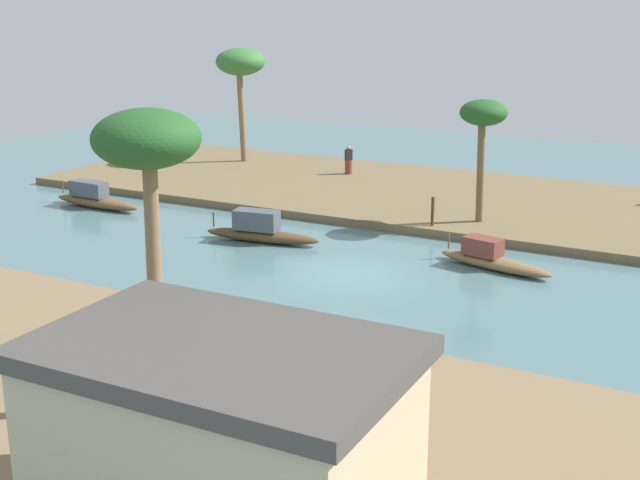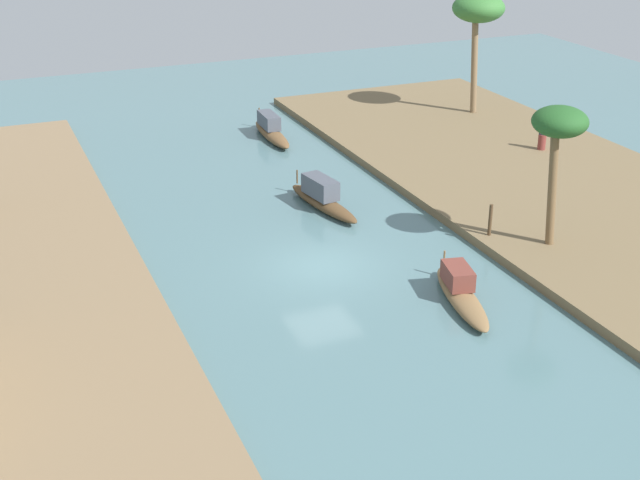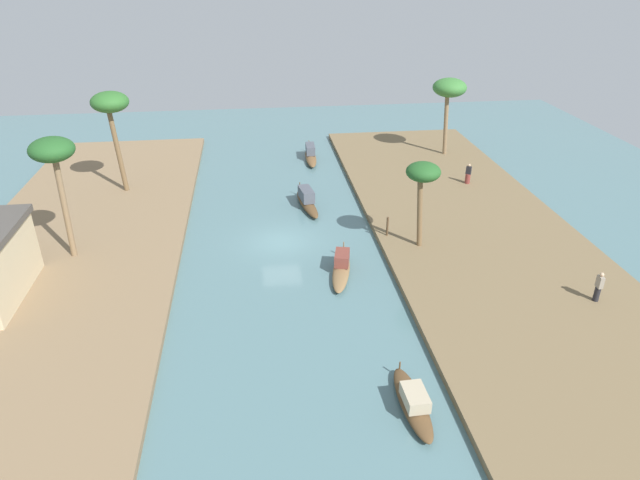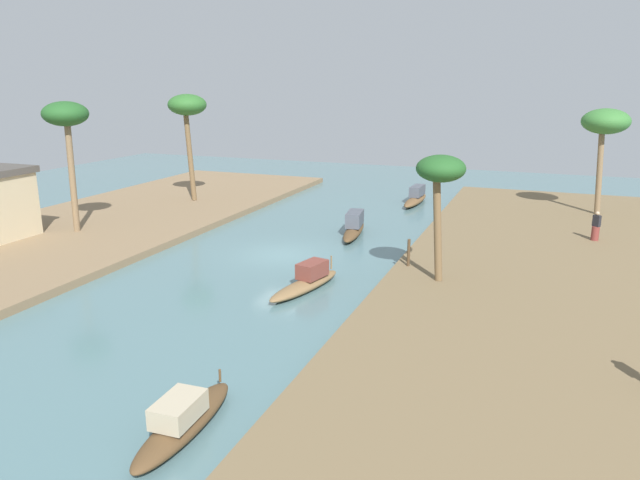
{
  "view_description": "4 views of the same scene",
  "coord_description": "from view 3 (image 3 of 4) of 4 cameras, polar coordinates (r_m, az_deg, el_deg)",
  "views": [
    {
      "loc": [
        -13.17,
        27.19,
        10.0
      ],
      "look_at": [
        1.93,
        -1.27,
        0.77
      ],
      "focal_mm": 48.25,
      "sensor_mm": 36.0,
      "label": 1
    },
    {
      "loc": [
        -26.53,
        11.24,
        13.91
      ],
      "look_at": [
        -0.02,
        0.1,
        1.09
      ],
      "focal_mm": 48.68,
      "sensor_mm": 36.0,
      "label": 2
    },
    {
      "loc": [
        -31.82,
        1.4,
        16.49
      ],
      "look_at": [
        -1.84,
        -2.3,
        0.92
      ],
      "focal_mm": 31.42,
      "sensor_mm": 36.0,
      "label": 3
    },
    {
      "loc": [
        -26.37,
        -12.33,
        8.58
      ],
      "look_at": [
        0.72,
        -1.87,
        0.79
      ],
      "focal_mm": 33.11,
      "sensor_mm": 36.0,
      "label": 4
    }
  ],
  "objects": [
    {
      "name": "riverbank_right",
      "position": [
        37.48,
        -23.74,
        -1.01
      ],
      "size": [
        44.22,
        13.07,
        0.37
      ],
      "primitive_type": "cube",
      "color": "#846B4C",
      "rests_on": "ground"
    },
    {
      "name": "sampan_midstream",
      "position": [
        50.3,
        -0.96,
        8.67
      ],
      "size": [
        5.16,
        1.12,
        1.26
      ],
      "rotation": [
        0.0,
        0.0,
        -0.04
      ],
      "color": "brown",
      "rests_on": "river_water"
    },
    {
      "name": "mooring_post",
      "position": [
        35.75,
        6.88,
        1.4
      ],
      "size": [
        0.14,
        0.14,
        1.27
      ],
      "primitive_type": "cylinder",
      "color": "#4C3823",
      "rests_on": "riverbank_left"
    },
    {
      "name": "palm_tree_left_far",
      "position": [
        50.57,
        13.05,
        14.72
      ],
      "size": [
        2.88,
        2.88,
        6.66
      ],
      "color": "#7F6647",
      "rests_on": "riverbank_left"
    },
    {
      "name": "riverbank_left",
      "position": [
        38.42,
        15.19,
        1.14
      ],
      "size": [
        44.22,
        13.07,
        0.37
      ],
      "primitive_type": "cube",
      "color": "brown",
      "rests_on": "ground"
    },
    {
      "name": "river_water",
      "position": [
        35.86,
        -4.01,
        -0.18
      ],
      "size": [
        69.57,
        69.57,
        0.0
      ],
      "primitive_type": "plane",
      "color": "slate",
      "rests_on": "ground"
    },
    {
      "name": "person_by_mooring",
      "position": [
        45.33,
        14.84,
        6.36
      ],
      "size": [
        0.56,
        0.56,
        1.58
      ],
      "rotation": [
        0.0,
        0.0,
        0.89
      ],
      "color": "brown",
      "rests_on": "riverbank_left"
    },
    {
      "name": "sampan_with_tall_canopy",
      "position": [
        40.56,
        -1.35,
        4.04
      ],
      "size": [
        5.14,
        1.63,
        1.35
      ],
      "rotation": [
        0.0,
        0.0,
        0.15
      ],
      "color": "brown",
      "rests_on": "river_water"
    },
    {
      "name": "sampan_downstream_large",
      "position": [
        32.16,
        2.2,
        -2.8
      ],
      "size": [
        4.78,
        1.97,
        1.13
      ],
      "rotation": [
        0.0,
        0.0,
        -0.22
      ],
      "color": "brown",
      "rests_on": "river_water"
    },
    {
      "name": "palm_tree_left_near",
      "position": [
        33.23,
        10.45,
        6.48
      ],
      "size": [
        2.03,
        2.03,
        5.36
      ],
      "color": "brown",
      "rests_on": "riverbank_left"
    },
    {
      "name": "palm_tree_right_short",
      "position": [
        43.38,
        -20.58,
        12.7
      ],
      "size": [
        2.66,
        2.66,
        7.44
      ],
      "color": "brown",
      "rests_on": "riverbank_right"
    },
    {
      "name": "person_on_near_bank",
      "position": [
        32.18,
        26.5,
        -4.35
      ],
      "size": [
        0.43,
        0.32,
        1.67
      ],
      "rotation": [
        0.0,
        0.0,
        3.1
      ],
      "color": "#232328",
      "rests_on": "riverbank_left"
    },
    {
      "name": "palm_tree_right_tall",
      "position": [
        34.21,
        -25.56,
        7.86
      ],
      "size": [
        2.44,
        2.44,
        7.23
      ],
      "color": "#7F6647",
      "rests_on": "riverbank_right"
    },
    {
      "name": "sampan_upstream_small",
      "position": [
        23.73,
        9.45,
        -15.94
      ],
      "size": [
        4.32,
        1.14,
        1.06
      ],
      "rotation": [
        0.0,
        0.0,
        0.04
      ],
      "color": "brown",
      "rests_on": "river_water"
    }
  ]
}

